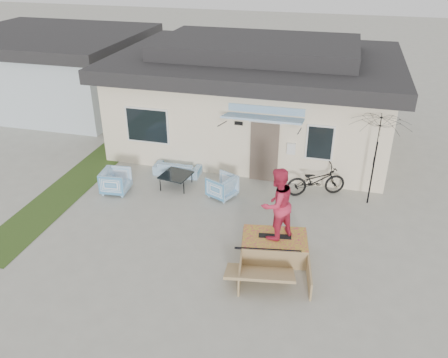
% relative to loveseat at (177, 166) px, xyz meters
% --- Properties ---
extents(ground, '(90.00, 90.00, 0.00)m').
position_rel_loveseat_xyz_m(ground, '(2.02, -4.12, -0.32)').
color(ground, '#99978B').
rests_on(ground, ground).
extents(grass_strip, '(1.40, 8.00, 0.01)m').
position_rel_loveseat_xyz_m(grass_strip, '(-3.18, -2.12, -0.32)').
color(grass_strip, '#283F17').
rests_on(grass_strip, ground).
extents(house, '(10.80, 8.49, 4.10)m').
position_rel_loveseat_xyz_m(house, '(2.02, 3.87, 1.62)').
color(house, beige).
rests_on(house, ground).
extents(neighbor_house, '(8.60, 7.60, 3.50)m').
position_rel_loveseat_xyz_m(neighbor_house, '(-8.48, 5.88, 1.46)').
color(neighbor_house, '#B3C1CA').
rests_on(neighbor_house, ground).
extents(loveseat, '(1.66, 0.51, 0.65)m').
position_rel_loveseat_xyz_m(loveseat, '(0.00, 0.00, 0.00)').
color(loveseat, teal).
rests_on(loveseat, ground).
extents(armchair_left, '(0.86, 0.91, 0.87)m').
position_rel_loveseat_xyz_m(armchair_left, '(-1.51, -1.71, 0.11)').
color(armchair_left, teal).
rests_on(armchair_left, ground).
extents(armchair_right, '(1.00, 1.02, 0.81)m').
position_rel_loveseat_xyz_m(armchair_right, '(1.93, -1.12, 0.08)').
color(armchair_right, teal).
rests_on(armchair_right, ground).
extents(coffee_table, '(1.06, 1.06, 0.45)m').
position_rel_loveseat_xyz_m(coffee_table, '(0.27, -0.87, -0.10)').
color(coffee_table, black).
rests_on(coffee_table, ground).
extents(bicycle, '(2.06, 1.38, 1.25)m').
position_rel_loveseat_xyz_m(bicycle, '(4.84, -0.22, 0.30)').
color(bicycle, black).
rests_on(bicycle, ground).
extents(patio_umbrella, '(1.84, 1.70, 2.20)m').
position_rel_loveseat_xyz_m(patio_umbrella, '(6.51, -0.35, 1.43)').
color(patio_umbrella, black).
rests_on(patio_umbrella, ground).
extents(skate_ramp, '(2.01, 2.47, 0.56)m').
position_rel_loveseat_xyz_m(skate_ramp, '(4.07, -3.79, -0.04)').
color(skate_ramp, '#9B7D50').
rests_on(skate_ramp, ground).
extents(skateboard, '(0.87, 0.34, 0.05)m').
position_rel_loveseat_xyz_m(skateboard, '(4.06, -3.74, 0.26)').
color(skateboard, black).
rests_on(skateboard, skate_ramp).
extents(skater, '(1.18, 1.20, 1.95)m').
position_rel_loveseat_xyz_m(skater, '(4.06, -3.74, 1.26)').
color(skater, '#CD2948').
rests_on(skater, skateboard).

